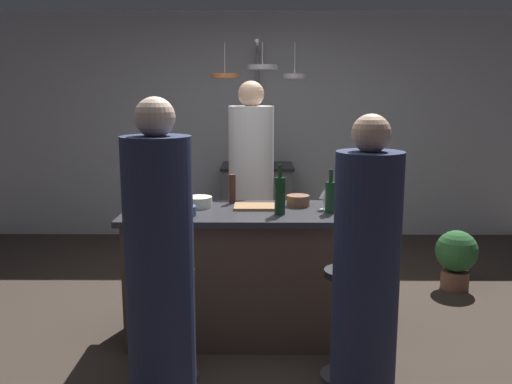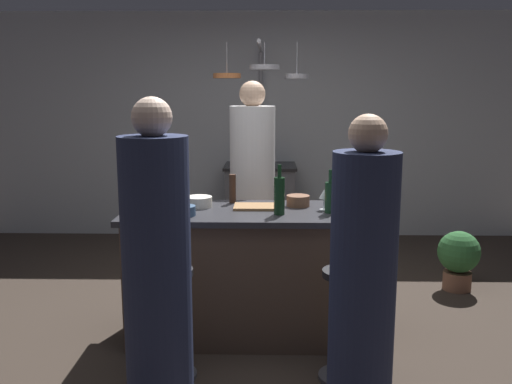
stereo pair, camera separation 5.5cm
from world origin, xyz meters
TOP-DOWN VIEW (x-y plane):
  - ground_plane at (0.00, 0.00)m, footprint 9.00×9.00m
  - back_wall at (0.00, 2.85)m, footprint 6.40×0.16m
  - kitchen_island at (0.00, 0.00)m, footprint 1.80×0.72m
  - stove_range at (0.00, 2.45)m, footprint 0.80×0.64m
  - chef at (-0.05, 0.90)m, footprint 0.38×0.38m
  - bar_stool_left at (-0.48, -0.62)m, footprint 0.28×0.28m
  - guest_left at (-0.49, -0.98)m, footprint 0.35×0.35m
  - bar_stool_right at (0.53, -0.62)m, footprint 0.28×0.28m
  - guest_right at (0.57, -1.02)m, footprint 0.34×0.34m
  - overhead_pot_rack at (0.00, 1.92)m, footprint 0.89×1.36m
  - potted_plant at (1.74, 0.93)m, footprint 0.36×0.36m
  - cutting_board at (0.01, 0.08)m, footprint 0.32×0.22m
  - pepper_mill at (-0.17, 0.26)m, footprint 0.05×0.05m
  - wine_bottle_rose at (0.62, 0.22)m, footprint 0.07×0.07m
  - wine_bottle_green at (0.50, -0.07)m, footprint 0.07×0.07m
  - wine_bottle_red at (0.16, -0.13)m, footprint 0.07×0.07m
  - wine_glass_near_right_guest at (0.47, 0.02)m, footprint 0.07×0.07m
  - wine_glass_near_left_guest at (-0.76, 0.10)m, footprint 0.07×0.07m
  - mixing_bowl_wooden at (0.30, 0.14)m, footprint 0.16×0.16m
  - mixing_bowl_blue at (-0.47, -0.17)m, footprint 0.16×0.16m
  - mixing_bowl_ceramic at (-0.40, 0.10)m, footprint 0.19×0.19m

SIDE VIEW (x-z plane):
  - ground_plane at x=0.00m, z-range 0.00..0.00m
  - potted_plant at x=1.74m, z-range 0.04..0.56m
  - bar_stool_left at x=-0.48m, z-range 0.04..0.72m
  - bar_stool_right at x=0.53m, z-range 0.04..0.72m
  - stove_range at x=0.00m, z-range 0.00..0.89m
  - kitchen_island at x=0.00m, z-range 0.00..0.90m
  - guest_right at x=0.57m, z-range -0.06..1.54m
  - guest_left at x=-0.49m, z-range -0.06..1.62m
  - chef at x=-0.05m, z-range -0.06..1.73m
  - cutting_board at x=0.01m, z-range 0.90..0.92m
  - mixing_bowl_blue at x=-0.47m, z-range 0.90..0.96m
  - mixing_bowl_ceramic at x=-0.40m, z-range 0.90..0.97m
  - mixing_bowl_wooden at x=0.30m, z-range 0.90..0.98m
  - pepper_mill at x=-0.17m, z-range 0.90..1.11m
  - wine_glass_near_right_guest at x=0.47m, z-range 0.93..1.08m
  - wine_glass_near_left_guest at x=-0.76m, z-range 0.93..1.08m
  - wine_bottle_rose at x=0.62m, z-range 0.86..1.15m
  - wine_bottle_green at x=0.50m, z-range 0.86..1.16m
  - wine_bottle_red at x=0.16m, z-range 0.86..1.20m
  - back_wall at x=0.00m, z-range 0.00..2.60m
  - overhead_pot_rack at x=0.00m, z-range 0.59..2.76m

